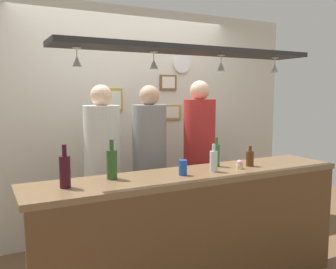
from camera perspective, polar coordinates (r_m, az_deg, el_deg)
name	(u,v)px	position (r m, az deg, el deg)	size (l,w,h in m)	color
back_wall	(128,122)	(4.23, -6.28, 1.90)	(4.40, 0.06, 2.60)	silver
bar_counter	(203,217)	(2.95, 5.57, -12.66)	(2.70, 0.55, 0.99)	brown
overhead_glass_rack	(191,50)	(2.97, 3.66, 13.03)	(2.20, 0.36, 0.04)	black
hanging_wineglass_far_left	(77,61)	(2.68, -14.07, 11.15)	(0.07, 0.07, 0.13)	silver
hanging_wineglass_left	(154,64)	(2.86, -2.24, 11.04)	(0.07, 0.07, 0.13)	silver
hanging_wineglass_center_left	(221,66)	(3.14, 8.31, 10.58)	(0.07, 0.07, 0.13)	silver
hanging_wineglass_center	(275,68)	(3.47, 16.38, 10.00)	(0.07, 0.07, 0.13)	silver
person_left_white_patterned_shirt	(102,157)	(3.49, -10.23, -3.54)	(0.34, 0.34, 1.72)	#2D334C
person_middle_grey_shirt	(150,153)	(3.66, -2.90, -2.98)	(0.34, 0.34, 1.71)	#2D334C
person_right_red_shirt	(199,146)	(3.93, 4.91, -1.80)	(0.34, 0.34, 1.77)	#2D334C
bottle_wine_dark_red	(65,171)	(2.59, -15.83, -5.48)	(0.08, 0.08, 0.30)	#380F19
bottle_beer_green_import	(216,155)	(3.24, 7.57, -3.16)	(0.06, 0.06, 0.26)	#336B2D
bottle_champagne_green	(112,163)	(2.78, -8.78, -4.50)	(0.08, 0.08, 0.30)	#2D5623
bottle_beer_brown_stubby	(250,158)	(3.31, 12.70, -3.63)	(0.07, 0.07, 0.18)	#512D14
bottle_soda_clear	(214,160)	(3.03, 7.14, -4.05)	(0.06, 0.06, 0.23)	silver
drink_can	(183,168)	(2.88, 2.34, -5.19)	(0.07, 0.07, 0.12)	#1E4CB2
cupcake	(240,165)	(3.18, 11.13, -4.66)	(0.06, 0.06, 0.08)	beige
picture_frame_upper_small	(168,83)	(4.39, 0.03, 8.14)	(0.22, 0.02, 0.18)	brown
picture_frame_crest	(115,100)	(4.12, -8.34, 5.35)	(0.18, 0.02, 0.26)	#B29338
picture_frame_lower_pair	(170,112)	(4.40, 0.34, 3.49)	(0.30, 0.02, 0.18)	#B29338
wall_clock	(182,64)	(4.48, 2.13, 11.00)	(0.22, 0.22, 0.03)	white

